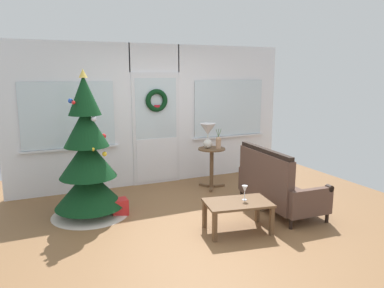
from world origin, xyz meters
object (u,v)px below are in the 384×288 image
Objects in this scene: flower_vase at (218,142)px; wine_glass at (245,190)px; christmas_tree at (88,165)px; settee_sofa at (275,186)px; side_table at (212,160)px; table_lamp at (208,132)px; gift_box at (119,207)px; coffee_table at (238,206)px.

flower_vase reaches higher than wine_glass.
settee_sofa is (2.57, -0.94, -0.38)m from christmas_tree.
settee_sofa is 1.42m from side_table.
christmas_tree reaches higher than wine_glass.
table_lamp reaches higher than wine_glass.
flower_vase is at bearing 101.59° from settee_sofa.
gift_box is (-1.75, -0.62, -0.90)m from table_lamp.
side_table is 1.88m from coffee_table.
coffee_table is (-0.91, -0.42, -0.03)m from settee_sofa.
coffee_table is (-0.64, -1.73, -0.50)m from flower_vase.
table_lamp is 0.25m from flower_vase.
settee_sofa is 1.00m from coffee_table.
flower_vase reaches higher than side_table.
settee_sofa is 1.60m from table_lamp.
flower_vase reaches higher than settee_sofa.
christmas_tree is 10.73× the size of wine_glass.
flower_vase is 2.11m from gift_box.
gift_box is at bearing -164.73° from flower_vase.
christmas_tree is 2.87× the size of side_table.
side_table is 2.08× the size of flower_vase.
christmas_tree reaches higher than coffee_table.
christmas_tree reaches higher than settee_sofa.
gift_box is at bearing 139.45° from wine_glass.
christmas_tree is at bearing -167.79° from table_lamp.
settee_sofa is at bearing -74.93° from side_table.
flower_vase is 1.79× the size of wine_glass.
gift_box is (-1.38, 1.18, -0.43)m from wine_glass.
gift_box is (-2.18, 0.78, -0.26)m from settee_sofa.
christmas_tree is 2.24m from wine_glass.
wine_glass reaches higher than coffee_table.
side_table is 0.79× the size of coffee_table.
side_table is at bearing 73.20° from coffee_table.
table_lamp is at bearing 19.56° from gift_box.
christmas_tree is 2.19m from coffee_table.
table_lamp is at bearing 106.93° from settee_sofa.
christmas_tree is at bearing 158.07° from gift_box.
coffee_table is at bearing -168.14° from wine_glass.
coffee_table reaches higher than gift_box.
settee_sofa is 1.41m from flower_vase.
table_lamp reaches higher than flower_vase.
settee_sofa is 2.33m from gift_box.
table_lamp is at bearing 75.29° from coffee_table.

